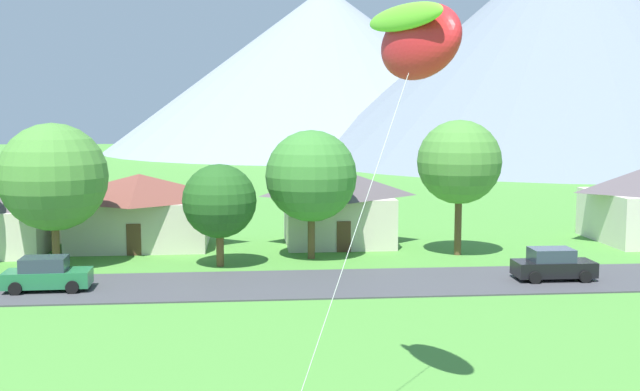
% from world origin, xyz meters
% --- Properties ---
extents(road_strip, '(160.00, 6.74, 0.08)m').
position_xyz_m(road_strip, '(0.00, 30.13, 0.04)').
color(road_strip, '#424247').
rests_on(road_strip, ground).
extents(mountain_west_ridge, '(92.75, 92.75, 39.88)m').
position_xyz_m(mountain_west_ridge, '(53.89, 125.23, 19.94)').
color(mountain_west_ridge, slate).
rests_on(mountain_west_ridge, ground).
extents(mountain_far_west_ridge, '(95.91, 95.91, 35.44)m').
position_xyz_m(mountain_far_west_ridge, '(14.97, 162.23, 17.72)').
color(mountain_far_west_ridge, gray).
rests_on(mountain_far_west_ridge, ground).
extents(house_leftmost, '(7.61, 6.60, 5.10)m').
position_xyz_m(house_leftmost, '(3.58, 42.29, 2.64)').
color(house_leftmost, beige).
rests_on(house_leftmost, ground).
extents(house_left_center, '(9.52, 6.86, 4.86)m').
position_xyz_m(house_left_center, '(-9.61, 42.48, 2.52)').
color(house_left_center, beige).
rests_on(house_left_center, ground).
extents(tree_near_left, '(5.23, 5.23, 8.46)m').
position_xyz_m(tree_near_left, '(10.60, 37.66, 5.82)').
color(tree_near_left, brown).
rests_on(tree_near_left, ground).
extents(tree_center, '(6.21, 6.21, 8.34)m').
position_xyz_m(tree_center, '(-13.62, 36.20, 5.22)').
color(tree_center, brown).
rests_on(tree_center, ground).
extents(tree_near_right, '(4.30, 4.30, 5.98)m').
position_xyz_m(tree_near_right, '(-4.14, 35.43, 3.81)').
color(tree_near_right, brown).
rests_on(tree_near_right, ground).
extents(tree_far_right, '(5.56, 5.56, 7.86)m').
position_xyz_m(tree_far_right, '(1.34, 37.27, 5.07)').
color(tree_far_right, brown).
rests_on(tree_far_right, ground).
extents(parked_car_black_west_end, '(4.22, 2.11, 1.68)m').
position_xyz_m(parked_car_black_west_end, '(13.63, 29.80, 0.87)').
color(parked_car_black_west_end, black).
rests_on(parked_car_black_west_end, road_strip).
extents(parked_car_green_mid_west, '(4.25, 2.17, 1.68)m').
position_xyz_m(parked_car_green_mid_west, '(-12.58, 29.78, 0.87)').
color(parked_car_green_mid_west, '#237042').
rests_on(parked_car_green_mid_west, road_strip).
extents(kite_flyer_with_kite, '(5.66, 6.14, 12.26)m').
position_xyz_m(kite_flyer_with_kite, '(2.35, 12.62, 11.00)').
color(kite_flyer_with_kite, '#70604C').
rests_on(kite_flyer_with_kite, ground).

